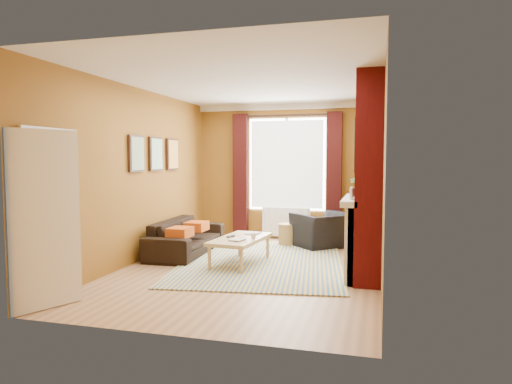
% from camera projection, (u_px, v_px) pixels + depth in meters
% --- Properties ---
extents(ground, '(5.50, 5.50, 0.00)m').
position_uv_depth(ground, '(252.00, 268.00, 6.95)').
color(ground, '#9A6D46').
rests_on(ground, ground).
extents(room_walls, '(3.82, 5.54, 2.83)m').
position_uv_depth(room_walls, '(297.00, 177.00, 6.95)').
color(room_walls, brown).
rests_on(room_walls, ground).
extents(striped_rug, '(2.97, 3.80, 0.02)m').
position_uv_depth(striped_rug, '(262.00, 261.00, 7.37)').
color(striped_rug, '#365F95').
rests_on(striped_rug, ground).
extents(sofa, '(0.88, 2.06, 0.59)m').
position_uv_depth(sofa, '(187.00, 236.00, 8.06)').
color(sofa, black).
rests_on(sofa, ground).
extents(armchair, '(1.32, 1.31, 0.65)m').
position_uv_depth(armchair, '(323.00, 230.00, 8.60)').
color(armchair, black).
rests_on(armchair, ground).
extents(coffee_table, '(0.76, 1.34, 0.43)m').
position_uv_depth(coffee_table, '(240.00, 240.00, 7.19)').
color(coffee_table, tan).
rests_on(coffee_table, ground).
extents(wicker_stool, '(0.40, 0.40, 0.41)m').
position_uv_depth(wicker_stool, '(287.00, 234.00, 8.80)').
color(wicker_stool, olive).
rests_on(wicker_stool, ground).
extents(floor_lamp, '(0.29, 0.29, 1.59)m').
position_uv_depth(floor_lamp, '(362.00, 181.00, 8.54)').
color(floor_lamp, black).
rests_on(floor_lamp, ground).
extents(book_a, '(0.25, 0.29, 0.02)m').
position_uv_depth(book_a, '(232.00, 239.00, 6.98)').
color(book_a, '#999999').
rests_on(book_a, coffee_table).
extents(book_b, '(0.25, 0.30, 0.02)m').
position_uv_depth(book_b, '(248.00, 233.00, 7.58)').
color(book_b, '#999999').
rests_on(book_b, coffee_table).
extents(mug, '(0.12, 0.12, 0.09)m').
position_uv_depth(mug, '(253.00, 236.00, 7.07)').
color(mug, '#999999').
rests_on(mug, coffee_table).
extents(tv_remote, '(0.10, 0.17, 0.02)m').
position_uv_depth(tv_remote, '(231.00, 236.00, 7.22)').
color(tv_remote, black).
rests_on(tv_remote, coffee_table).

